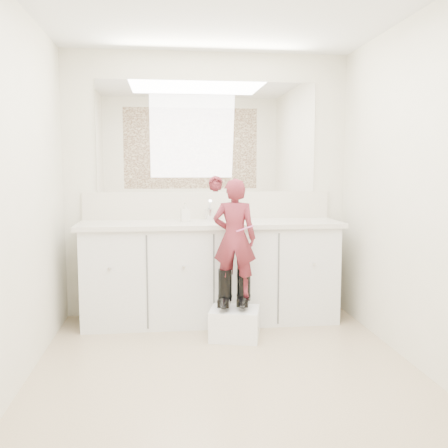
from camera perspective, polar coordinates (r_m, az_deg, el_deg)
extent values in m
plane|color=#988163|center=(3.42, 0.46, -17.01)|extent=(3.00, 3.00, 0.00)
plane|color=beige|center=(4.63, -1.86, 4.45)|extent=(2.60, 0.00, 2.60)
plane|color=beige|center=(1.66, 6.98, 0.93)|extent=(2.60, 0.00, 2.60)
plane|color=beige|center=(3.24, -22.99, 3.11)|extent=(0.00, 3.00, 3.00)
plane|color=beige|center=(3.54, 21.86, 3.40)|extent=(0.00, 3.00, 3.00)
cube|color=silver|center=(4.45, -1.52, -5.69)|extent=(2.20, 0.55, 0.85)
cube|color=beige|center=(4.36, -1.52, -0.01)|extent=(2.28, 0.58, 0.04)
cube|color=beige|center=(4.62, -1.83, 2.15)|extent=(2.28, 0.03, 0.25)
cube|color=white|center=(4.62, -1.86, 9.91)|extent=(2.00, 0.02, 1.00)
cube|color=#472819|center=(1.69, 7.12, 16.31)|extent=(2.00, 0.01, 1.20)
cylinder|color=silver|center=(4.52, -1.71, 1.10)|extent=(0.08, 0.08, 0.10)
imported|color=beige|center=(4.41, 0.93, 0.93)|extent=(0.11, 0.11, 0.09)
imported|color=silver|center=(4.39, -4.46, 1.38)|extent=(0.08, 0.09, 0.17)
cube|color=white|center=(4.06, 1.22, -11.31)|extent=(0.44, 0.40, 0.24)
imported|color=#A13143|center=(3.93, 1.21, -1.60)|extent=(0.38, 0.30, 0.93)
cylinder|color=#CD4F95|center=(3.85, 2.41, -0.53)|extent=(0.13, 0.04, 0.06)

